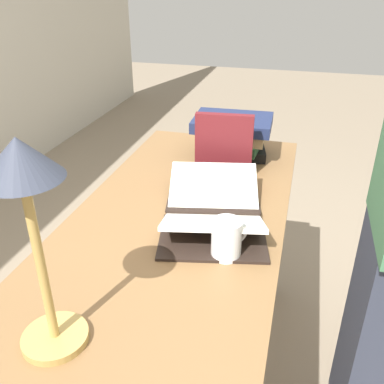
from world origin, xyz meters
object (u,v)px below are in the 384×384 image
open_book (213,209)px  book_stack_tall (232,135)px  book_standing_upright (224,146)px  reading_lamp (27,200)px  coffee_mug (227,238)px

open_book → book_stack_tall: book_stack_tall is taller
open_book → book_standing_upright: book_standing_upright is taller
book_stack_tall → reading_lamp: reading_lamp is taller
open_book → book_stack_tall: (0.47, 0.03, 0.06)m
reading_lamp → coffee_mug: size_ratio=4.15×
open_book → book_stack_tall: 0.48m
book_stack_tall → book_standing_upright: 0.19m
book_standing_upright → book_stack_tall: bearing=-4.0°
book_stack_tall → book_standing_upright: size_ratio=1.33×
open_book → coffee_mug: (-0.18, -0.08, 0.03)m
reading_lamp → coffee_mug: (0.37, -0.27, -0.26)m
book_stack_tall → open_book: bearing=-176.1°
book_standing_upright → reading_lamp: reading_lamp is taller
book_stack_tall → coffee_mug: (-0.66, -0.11, -0.03)m
reading_lamp → open_book: bearing=-19.6°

